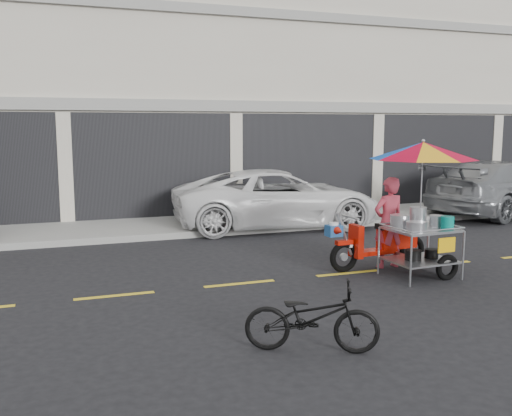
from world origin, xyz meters
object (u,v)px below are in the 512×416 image
object	(u,v)px
silver_pickup	(503,187)
food_vendor_rig	(409,189)
white_pickup	(278,198)
near_bicycle	(312,318)

from	to	relation	value
silver_pickup	food_vendor_rig	world-z (taller)	food_vendor_rig
white_pickup	silver_pickup	bearing A→B (deg)	-86.80
silver_pickup	food_vendor_rig	xyz separation A→B (m)	(-6.50, -4.76, 0.69)
silver_pickup	white_pickup	bearing A→B (deg)	71.02
white_pickup	food_vendor_rig	xyz separation A→B (m)	(0.44, -4.99, 0.74)
white_pickup	near_bicycle	world-z (taller)	white_pickup
near_bicycle	food_vendor_rig	xyz separation A→B (m)	(3.08, 2.67, 1.07)
silver_pickup	near_bicycle	distance (m)	12.13
silver_pickup	food_vendor_rig	bearing A→B (deg)	109.15
near_bicycle	food_vendor_rig	world-z (taller)	food_vendor_rig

